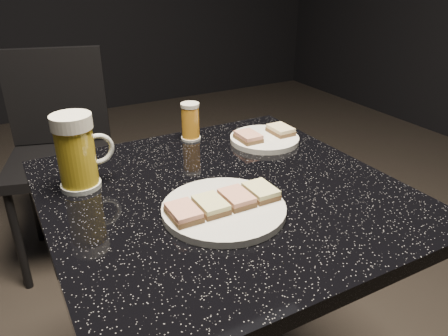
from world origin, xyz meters
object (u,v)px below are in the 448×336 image
(plate_large, at_px, (224,209))
(chair, at_px, (60,146))
(plate_small, at_px, (264,139))
(beer_mug, at_px, (77,152))
(table, at_px, (224,282))
(beer_tumbler, at_px, (190,122))

(plate_large, height_order, chair, chair)
(plate_small, relative_size, chair, 0.21)
(plate_small, relative_size, beer_mug, 1.13)
(table, distance_m, beer_tumbler, 0.41)
(table, xyz_separation_m, beer_mug, (-0.25, 0.16, 0.32))
(plate_small, xyz_separation_m, chair, (-0.40, 0.87, -0.26))
(table, height_order, chair, chair)
(plate_small, height_order, beer_mug, beer_mug)
(plate_large, xyz_separation_m, table, (0.04, 0.08, -0.25))
(table, relative_size, beer_mug, 4.75)
(beer_tumbler, bearing_deg, plate_small, -34.23)
(plate_large, xyz_separation_m, beer_mug, (-0.21, 0.23, 0.07))
(beer_tumbler, bearing_deg, plate_large, -105.55)
(table, bearing_deg, beer_mug, 148.46)
(plate_large, distance_m, plate_small, 0.37)
(beer_tumbler, bearing_deg, beer_mug, -156.91)
(plate_large, height_order, beer_mug, beer_mug)
(beer_tumbler, bearing_deg, chair, 107.29)
(table, bearing_deg, chair, 99.66)
(table, bearing_deg, plate_large, -119.05)
(plate_large, distance_m, beer_mug, 0.32)
(beer_tumbler, height_order, chair, chair)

